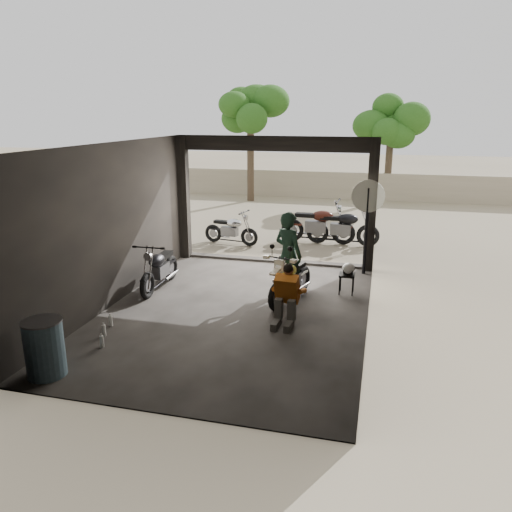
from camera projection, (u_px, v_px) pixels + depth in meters
The scene contains 16 objects.
ground at pixel (236, 313), 9.68m from camera, with size 80.00×80.00×0.00m, color #7A6D56.
garage at pixel (243, 242), 9.84m from camera, with size 7.00×7.13×3.20m.
boundary_wall at pixel (323, 185), 22.56m from camera, with size 18.00×0.30×1.20m, color gray.
tree_left at pixel (250, 107), 20.93m from camera, with size 2.20×2.20×5.60m.
tree_right at pixel (392, 117), 21.08m from camera, with size 2.20×2.20×5.00m.
main_bike at pixel (291, 276), 10.15m from camera, with size 0.66×1.59×1.06m, color white, non-canonical shape.
left_bike at pixel (159, 265), 10.85m from camera, with size 0.66×1.60×1.08m, color black, non-canonical shape.
outside_bike_a at pixel (231, 227), 14.60m from camera, with size 0.62×1.50×1.01m, color black, non-canonical shape.
outside_bike_b at pixel (318, 221), 14.70m from camera, with size 0.79×1.92×1.30m, color #41180F, non-canonical shape.
outside_bike_c at pixel (343, 224), 14.46m from camera, with size 0.76×1.84×1.25m, color black, non-canonical shape.
rider at pixel (288, 255), 10.33m from camera, with size 0.66×0.43×1.81m, color black.
mechanic at pixel (285, 298), 8.94m from camera, with size 0.56×0.75×1.09m, color orange, non-canonical shape.
stool at pixel (347, 277), 10.56m from camera, with size 0.33×0.33×0.45m.
helmet at pixel (348, 269), 10.49m from camera, with size 0.26×0.28×0.25m, color white.
oil_drum at pixel (45, 349), 7.24m from camera, with size 0.56×0.56×0.87m, color slate.
sign_post at pixel (367, 212), 11.55m from camera, with size 0.76×0.08×2.27m.
Camera 1 is at (2.59, -8.62, 3.73)m, focal length 35.00 mm.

